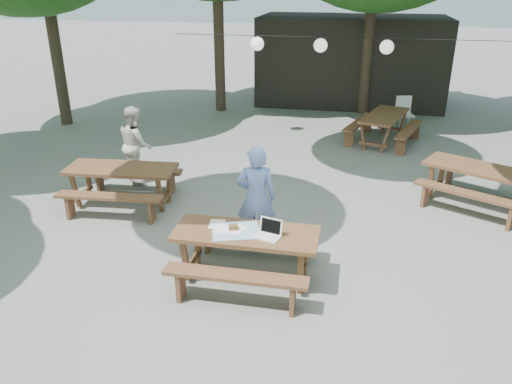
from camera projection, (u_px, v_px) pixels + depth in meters
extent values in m
plane|color=slate|center=(295.00, 250.00, 7.89)|extent=(80.00, 80.00, 0.00)
cube|color=black|center=(351.00, 60.00, 16.69)|extent=(6.00, 3.00, 2.80)
cube|color=#4C361B|center=(246.00, 234.00, 6.87)|extent=(2.00, 0.80, 0.06)
cube|color=#4C361B|center=(235.00, 276.00, 6.39)|extent=(1.90, 0.28, 0.05)
cube|color=#4C361B|center=(255.00, 230.00, 7.56)|extent=(1.90, 0.28, 0.05)
cube|color=#4C361B|center=(246.00, 257.00, 7.02)|extent=(1.70, 0.70, 0.69)
cube|color=#4C361B|center=(121.00, 169.00, 9.18)|extent=(2.06, 0.95, 0.06)
cube|color=#4C361B|center=(109.00, 196.00, 8.69)|extent=(1.92, 0.43, 0.05)
cube|color=#4C361B|center=(134.00, 170.00, 9.88)|extent=(1.92, 0.43, 0.05)
cube|color=#4C361B|center=(123.00, 188.00, 9.33)|extent=(1.75, 0.83, 0.69)
cube|color=#4C361B|center=(482.00, 169.00, 9.16)|extent=(2.14, 1.64, 0.06)
cube|color=#4C361B|center=(468.00, 194.00, 8.80)|extent=(1.81, 1.13, 0.05)
cube|color=#4C361B|center=(490.00, 173.00, 9.73)|extent=(1.81, 1.13, 0.05)
cube|color=#4C361B|center=(479.00, 188.00, 9.31)|extent=(1.83, 1.41, 0.69)
cube|color=#4C361B|center=(385.00, 116.00, 12.69)|extent=(1.37, 2.15, 0.06)
cube|color=#4C361B|center=(409.00, 129.00, 12.50)|extent=(0.84, 1.90, 0.05)
cube|color=#4C361B|center=(359.00, 122.00, 13.08)|extent=(0.84, 1.90, 0.05)
cube|color=#4C361B|center=(383.00, 130.00, 12.84)|extent=(1.18, 1.83, 0.69)
imported|color=#809BE9|center=(256.00, 198.00, 7.67)|extent=(0.67, 0.50, 1.69)
imported|color=silver|center=(136.00, 144.00, 10.28)|extent=(0.94, 0.98, 1.59)
cube|color=silver|center=(405.00, 115.00, 13.99)|extent=(0.54, 0.54, 0.04)
cube|color=silver|center=(403.00, 104.00, 14.07)|extent=(0.43, 0.16, 0.48)
cube|color=silver|center=(404.00, 122.00, 14.07)|extent=(0.52, 0.52, 0.38)
cube|color=white|center=(267.00, 237.00, 6.70)|extent=(0.38, 0.31, 0.02)
cube|color=white|center=(271.00, 226.00, 6.74)|extent=(0.33, 0.14, 0.23)
cube|color=black|center=(271.00, 226.00, 6.74)|extent=(0.28, 0.11, 0.19)
cube|color=teal|center=(236.00, 231.00, 6.88)|extent=(0.79, 0.72, 0.01)
cube|color=white|center=(223.00, 229.00, 6.92)|extent=(0.25, 0.32, 0.00)
cube|color=white|center=(236.00, 229.00, 6.90)|extent=(0.31, 0.35, 0.00)
cube|color=white|center=(217.00, 224.00, 7.04)|extent=(0.24, 0.32, 0.00)
cube|color=brown|center=(233.00, 227.00, 6.89)|extent=(0.15, 0.13, 0.06)
cylinder|color=black|center=(350.00, 38.00, 12.16)|extent=(9.00, 0.02, 0.02)
sphere|color=white|center=(257.00, 44.00, 12.66)|extent=(0.34, 0.34, 0.34)
sphere|color=white|center=(321.00, 45.00, 12.37)|extent=(0.34, 0.34, 0.34)
sphere|color=white|center=(387.00, 47.00, 12.08)|extent=(0.34, 0.34, 0.34)
cylinder|color=#2D2319|center=(53.00, 33.00, 13.63)|extent=(0.32, 0.32, 5.12)
cylinder|color=#2D2319|center=(219.00, 27.00, 15.15)|extent=(0.32, 0.32, 5.10)
cylinder|color=#2D2319|center=(369.00, 33.00, 14.84)|extent=(0.32, 0.32, 4.84)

